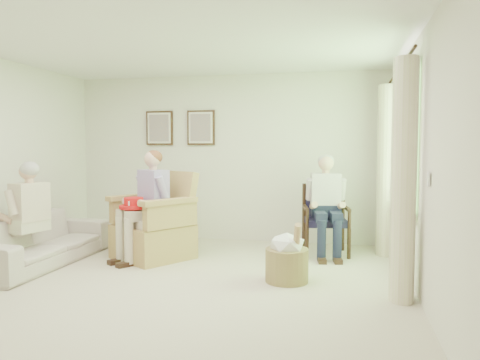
{
  "coord_description": "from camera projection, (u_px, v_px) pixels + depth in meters",
  "views": [
    {
      "loc": [
        1.78,
        -4.42,
        1.47
      ],
      "look_at": [
        0.47,
        1.43,
        1.05
      ],
      "focal_mm": 35.0,
      "sensor_mm": 36.0,
      "label": 1
    }
  ],
  "objects": [
    {
      "name": "person_dark",
      "position": [
        326.0,
        198.0,
        6.31
      ],
      "size": [
        0.4,
        0.63,
        1.34
      ],
      "rotation": [
        0.0,
        0.0,
        0.17
      ],
      "color": "#181D35",
      "rests_on": "ground"
    },
    {
      "name": "right_wall",
      "position": [
        427.0,
        166.0,
        4.15
      ],
      "size": [
        0.04,
        5.5,
        2.6
      ],
      "primitive_type": "cube",
      "color": "silver",
      "rests_on": "ground"
    },
    {
      "name": "wicker_armchair",
      "position": [
        154.0,
        230.0,
        6.21
      ],
      "size": [
        0.9,
        0.89,
        1.15
      ],
      "rotation": [
        0.0,
        0.0,
        -0.56
      ],
      "color": "tan",
      "rests_on": "ground"
    },
    {
      "name": "framed_print_right",
      "position": [
        201.0,
        128.0,
        7.4
      ],
      "size": [
        0.45,
        0.05,
        0.55
      ],
      "color": "#382114",
      "rests_on": "back_wall"
    },
    {
      "name": "person_wicker",
      "position": [
        149.0,
        197.0,
        6.03
      ],
      "size": [
        0.4,
        0.63,
        1.4
      ],
      "rotation": [
        0.0,
        0.0,
        -0.56
      ],
      "color": "beige",
      "rests_on": "ground"
    },
    {
      "name": "ceiling",
      "position": [
        162.0,
        33.0,
        4.61
      ],
      "size": [
        5.0,
        5.5,
        0.02
      ],
      "primitive_type": "cube",
      "color": "white",
      "rests_on": "back_wall"
    },
    {
      "name": "back_wall",
      "position": [
        229.0,
        158.0,
        7.38
      ],
      "size": [
        5.0,
        0.04,
        2.6
      ],
      "primitive_type": "cube",
      "color": "silver",
      "rests_on": "ground"
    },
    {
      "name": "floor",
      "position": [
        165.0,
        291.0,
        4.79
      ],
      "size": [
        5.5,
        5.5,
        0.0
      ],
      "primitive_type": "plane",
      "color": "beige",
      "rests_on": "ground"
    },
    {
      "name": "person_sofa",
      "position": [
        25.0,
        209.0,
        5.6
      ],
      "size": [
        0.42,
        0.63,
        1.27
      ],
      "rotation": [
        0.0,
        0.0,
        -1.83
      ],
      "color": "beige",
      "rests_on": "ground"
    },
    {
      "name": "curtain_right",
      "position": [
        386.0,
        171.0,
        6.32
      ],
      "size": [
        0.34,
        0.34,
        2.3
      ],
      "primitive_type": "cylinder",
      "color": "beige",
      "rests_on": "ground"
    },
    {
      "name": "framed_print_left",
      "position": [
        159.0,
        128.0,
        7.56
      ],
      "size": [
        0.45,
        0.05,
        0.55
      ],
      "color": "#382114",
      "rests_on": "back_wall"
    },
    {
      "name": "wood_armchair",
      "position": [
        326.0,
        217.0,
        6.48
      ],
      "size": [
        0.6,
        0.57,
        0.93
      ],
      "rotation": [
        0.0,
        0.0,
        0.17
      ],
      "color": "black",
      "rests_on": "ground"
    },
    {
      "name": "window",
      "position": [
        406.0,
        137.0,
        5.31
      ],
      "size": [
        0.13,
        2.5,
        1.63
      ],
      "color": "#2D6B23",
      "rests_on": "right_wall"
    },
    {
      "name": "hatbox",
      "position": [
        287.0,
        257.0,
        5.1
      ],
      "size": [
        0.53,
        0.53,
        0.69
      ],
      "color": "tan",
      "rests_on": "ground"
    },
    {
      "name": "curtain_left",
      "position": [
        404.0,
        181.0,
        4.42
      ],
      "size": [
        0.34,
        0.34,
        2.3
      ],
      "primitive_type": "cylinder",
      "color": "beige",
      "rests_on": "ground"
    },
    {
      "name": "sofa",
      "position": [
        39.0,
        240.0,
        5.86
      ],
      "size": [
        2.1,
        0.82,
        0.61
      ],
      "primitive_type": "imported",
      "rotation": [
        0.0,
        0.0,
        1.57
      ],
      "color": "beige",
      "rests_on": "ground"
    },
    {
      "name": "red_hat",
      "position": [
        134.0,
        204.0,
        5.91
      ],
      "size": [
        0.36,
        0.36,
        0.14
      ],
      "color": "red",
      "rests_on": "person_wicker"
    }
  ]
}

